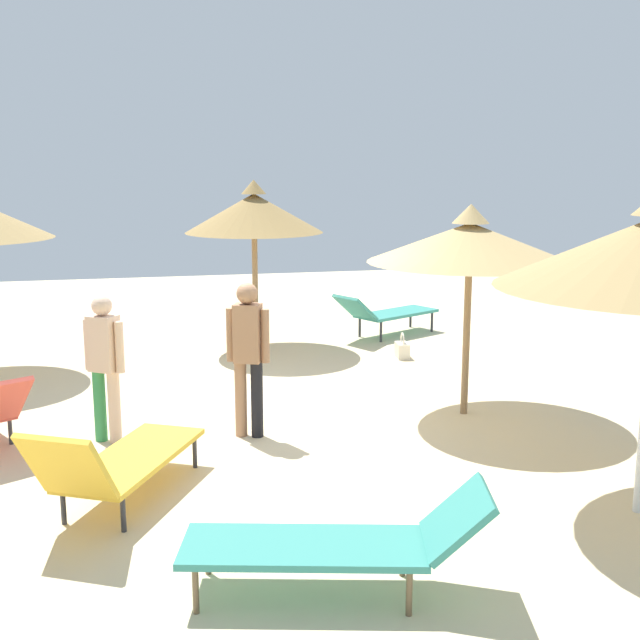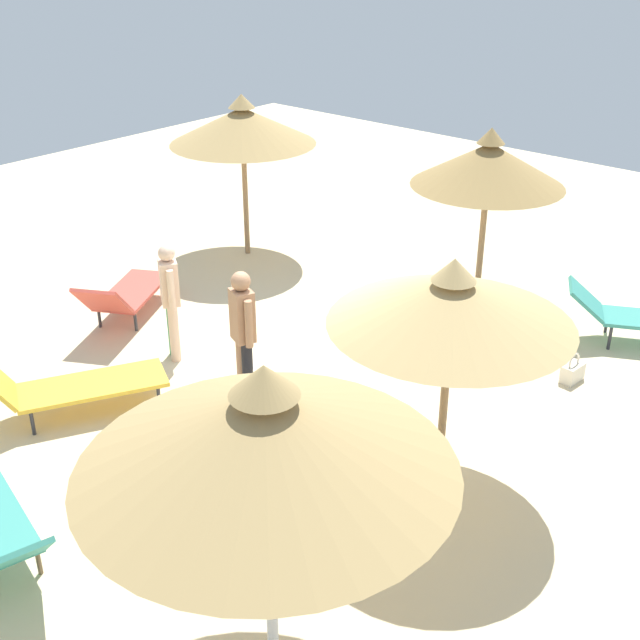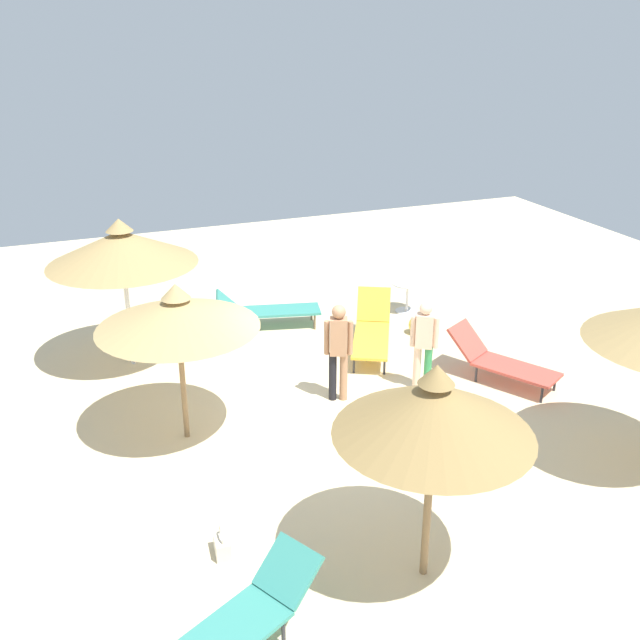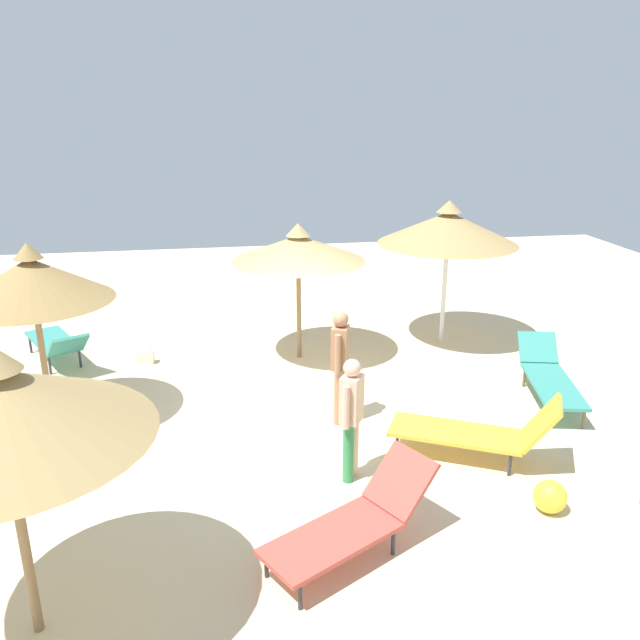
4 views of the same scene
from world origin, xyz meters
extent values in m
cube|color=beige|center=(0.00, 0.00, -0.05)|extent=(24.00, 24.00, 0.10)
cylinder|color=olive|center=(3.54, -0.29, 1.09)|extent=(0.09, 0.09, 2.17)
cone|color=#997A47|center=(3.54, -0.29, 2.15)|extent=(2.15, 2.15, 0.60)
cone|color=#997A47|center=(3.54, -0.29, 2.55)|extent=(0.39, 0.39, 0.22)
cylinder|color=olive|center=(2.79, 3.78, 1.15)|extent=(0.09, 0.09, 2.30)
cone|color=tan|center=(2.79, 3.78, 2.19)|extent=(2.38, 2.38, 0.58)
cylinder|color=white|center=(-3.23, -2.60, 1.12)|extent=(0.09, 0.09, 2.23)
cone|color=tan|center=(-3.23, -2.60, 2.23)|extent=(2.61, 2.61, 0.59)
cone|color=tan|center=(-3.23, -2.60, 2.62)|extent=(0.47, 0.47, 0.22)
cylinder|color=olive|center=(-0.36, -2.21, 1.07)|extent=(0.08, 0.08, 2.15)
cone|color=tan|center=(-0.36, -2.21, 2.03)|extent=(2.35, 2.35, 0.45)
cone|color=tan|center=(-0.36, -2.21, 2.36)|extent=(0.42, 0.42, 0.22)
cube|color=teal|center=(4.03, -2.80, 0.37)|extent=(1.23, 1.60, 0.05)
cylinder|color=#2D2D33|center=(4.54, -3.24, 0.17)|extent=(0.04, 0.04, 0.35)
cylinder|color=#2D2D33|center=(4.09, -3.47, 0.17)|extent=(0.04, 0.04, 0.35)
cylinder|color=#2D2D33|center=(3.96, -2.13, 0.17)|extent=(0.04, 0.04, 0.35)
cylinder|color=#2D2D33|center=(3.51, -2.37, 0.17)|extent=(0.04, 0.04, 0.35)
cube|color=teal|center=(3.57, -1.94, 0.59)|extent=(0.77, 0.72, 0.42)
cube|color=#CC4C3F|center=(0.09, 3.40, 0.32)|extent=(1.56, 1.26, 0.05)
cylinder|color=#2D2D33|center=(0.48, 3.93, 0.15)|extent=(0.04, 0.04, 0.30)
cylinder|color=#2D2D33|center=(0.75, 3.46, 0.15)|extent=(0.04, 0.04, 0.30)
cylinder|color=#2D2D33|center=(-0.57, 3.34, 0.15)|extent=(0.04, 0.04, 0.30)
cylinder|color=#2D2D33|center=(-0.30, 2.87, 0.15)|extent=(0.04, 0.04, 0.30)
cube|color=#CC4C3F|center=(-0.75, 2.93, 0.60)|extent=(0.78, 0.82, 0.53)
cube|color=gold|center=(-1.90, 1.59, 0.33)|extent=(1.80, 1.36, 0.05)
cylinder|color=#2D2D33|center=(-1.14, 1.50, 0.15)|extent=(0.04, 0.04, 0.31)
cylinder|color=#2D2D33|center=(-1.39, 1.02, 0.15)|extent=(0.04, 0.04, 0.31)
cylinder|color=#2D2D33|center=(-2.40, 2.16, 0.15)|extent=(0.04, 0.04, 0.31)
cylinder|color=#2D2D33|center=(-2.65, 1.68, 0.15)|extent=(0.04, 0.04, 0.31)
cube|color=gold|center=(-2.81, 2.07, 0.65)|extent=(0.67, 0.77, 0.61)
cube|color=teal|center=(-3.90, 0.45, 0.35)|extent=(0.99, 1.77, 0.05)
cylinder|color=brown|center=(-3.98, 1.19, 0.16)|extent=(0.04, 0.04, 0.32)
cylinder|color=brown|center=(-3.48, 1.07, 0.16)|extent=(0.04, 0.04, 0.32)
cylinder|color=brown|center=(-4.31, -0.17, 0.16)|extent=(0.04, 0.04, 0.32)
cylinder|color=brown|center=(-3.81, -0.30, 0.16)|extent=(0.04, 0.04, 0.32)
cube|color=teal|center=(-4.14, -0.56, 0.57)|extent=(0.70, 0.58, 0.43)
cylinder|color=#338C4C|center=(-0.39, 1.94, 0.39)|extent=(0.13, 0.13, 0.78)
cylinder|color=beige|center=(-0.49, 1.79, 0.39)|extent=(0.13, 0.13, 0.78)
cube|color=beige|center=(-0.44, 1.86, 1.07)|extent=(0.34, 0.36, 0.59)
sphere|color=beige|center=(-0.44, 1.86, 1.47)|extent=(0.21, 0.21, 0.21)
cylinder|color=beige|center=(-0.33, 2.03, 1.05)|extent=(0.09, 0.09, 0.54)
cylinder|color=beige|center=(-0.54, 1.70, 1.05)|extent=(0.09, 0.09, 0.54)
cylinder|color=#A57554|center=(-0.56, 0.46, 0.42)|extent=(0.13, 0.13, 0.83)
cylinder|color=black|center=(-0.63, 0.29, 0.42)|extent=(0.13, 0.13, 0.83)
cube|color=#A57554|center=(-0.60, 0.38, 1.15)|extent=(0.31, 0.34, 0.63)
sphere|color=#A57554|center=(-0.60, 0.38, 1.57)|extent=(0.23, 0.23, 0.23)
cylinder|color=#A57554|center=(-0.52, 0.55, 1.12)|extent=(0.09, 0.09, 0.58)
cylinder|color=#A57554|center=(-0.67, 0.20, 1.12)|extent=(0.09, 0.09, 0.58)
cube|color=beige|center=(2.40, -2.37, 0.11)|extent=(0.33, 0.21, 0.23)
torus|color=beige|center=(2.40, -2.37, 0.28)|extent=(0.23, 0.05, 0.23)
sphere|color=yellow|center=(-2.52, 2.92, 0.19)|extent=(0.38, 0.38, 0.38)
camera|label=1|loc=(-8.86, 1.45, 2.94)|focal=44.98mm
camera|label=2|loc=(-6.38, -5.80, 5.28)|focal=46.23mm
camera|label=3|loc=(9.23, -3.80, 5.89)|focal=40.74mm
camera|label=4|loc=(1.09, 8.61, 4.40)|focal=35.90mm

